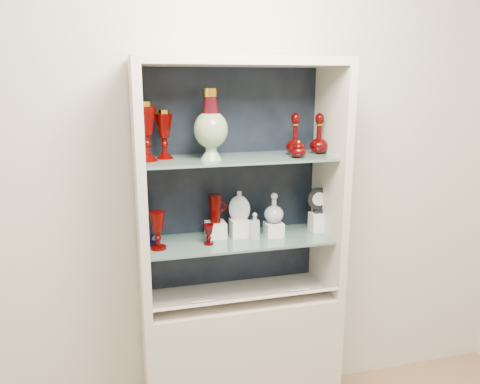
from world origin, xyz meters
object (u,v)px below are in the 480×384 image
object	(u,v)px
pedestal_lamp_right	(164,134)
cameo_medallion	(319,200)
clear_round_decanter	(274,209)
pedestal_lamp_left	(146,132)
lidded_bowl	(298,149)
cobalt_goblet	(150,229)
flat_flask	(239,205)
ruby_decanter_b	(319,132)
ruby_decanter_a	(295,132)
ruby_goblet_small	(209,234)
enamel_urn	(211,124)
ruby_pitcher	(215,209)
ruby_goblet_tall	(158,231)
clear_square_bottle	(255,225)

from	to	relation	value
pedestal_lamp_right	cameo_medallion	world-z (taller)	pedestal_lamp_right
pedestal_lamp_right	clear_round_decanter	xyz separation A→B (m)	(0.54, -0.05, -0.39)
clear_round_decanter	pedestal_lamp_left	bearing A→B (deg)	-179.91
lidded_bowl	cobalt_goblet	bearing A→B (deg)	170.51
cobalt_goblet	flat_flask	xyz separation A→B (m)	(0.45, 0.01, 0.09)
clear_round_decanter	cameo_medallion	size ratio (longest dim) A/B	1.06
pedestal_lamp_left	ruby_decanter_b	size ratio (longest dim) A/B	1.25
ruby_decanter_a	flat_flask	distance (m)	0.46
cobalt_goblet	pedestal_lamp_left	bearing A→B (deg)	-90.00
ruby_goblet_small	flat_flask	bearing A→B (deg)	24.67
ruby_goblet_small	cameo_medallion	size ratio (longest dim) A/B	0.72
enamel_urn	ruby_goblet_small	size ratio (longest dim) A/B	3.22
cobalt_goblet	pedestal_lamp_right	bearing A→B (deg)	17.43
ruby_pitcher	clear_round_decanter	size ratio (longest dim) A/B	0.96
pedestal_lamp_right	lidded_bowl	world-z (taller)	pedestal_lamp_right
cobalt_goblet	ruby_goblet_tall	xyz separation A→B (m)	(0.03, -0.07, 0.01)
enamel_urn	ruby_pitcher	distance (m)	0.44
cobalt_goblet	enamel_urn	bearing A→B (deg)	-11.44
cobalt_goblet	ruby_pitcher	bearing A→B (deg)	5.22
cobalt_goblet	ruby_goblet_tall	size ratio (longest dim) A/B	0.89
clear_round_decanter	pedestal_lamp_right	bearing A→B (deg)	174.57
clear_round_decanter	cameo_medallion	distance (m)	0.26
clear_square_bottle	clear_round_decanter	xyz separation A→B (m)	(0.11, 0.01, 0.08)
ruby_decanter_b	clear_round_decanter	bearing A→B (deg)	-179.74
flat_flask	cameo_medallion	bearing A→B (deg)	21.30
ruby_decanter_b	flat_flask	size ratio (longest dim) A/B	1.41
pedestal_lamp_right	cameo_medallion	size ratio (longest dim) A/B	1.63
ruby_decanter_b	ruby_pitcher	distance (m)	0.65
cameo_medallion	flat_flask	bearing A→B (deg)	-178.44
clear_square_bottle	cameo_medallion	bearing A→B (deg)	4.65
ruby_goblet_tall	clear_square_bottle	world-z (taller)	ruby_goblet_tall
pedestal_lamp_left	ruby_goblet_tall	xyz separation A→B (m)	(0.03, -0.05, -0.46)
pedestal_lamp_right	ruby_decanter_b	bearing A→B (deg)	-3.71
ruby_goblet_tall	flat_flask	xyz separation A→B (m)	(0.42, 0.08, 0.08)
ruby_goblet_small	pedestal_lamp_left	bearing A→B (deg)	170.94
pedestal_lamp_left	ruby_decanter_a	bearing A→B (deg)	-0.44
flat_flask	clear_round_decanter	size ratio (longest dim) A/B	1.03
pedestal_lamp_right	lidded_bowl	size ratio (longest dim) A/B	2.62
enamel_urn	ruby_goblet_tall	xyz separation A→B (m)	(-0.27, -0.01, -0.49)
ruby_goblet_tall	lidded_bowl	bearing A→B (deg)	-3.98
flat_flask	cameo_medallion	world-z (taller)	flat_flask
pedestal_lamp_right	pedestal_lamp_left	bearing A→B (deg)	-149.02
ruby_decanter_b	ruby_goblet_small	size ratio (longest dim) A/B	2.13
ruby_pitcher	ruby_decanter_b	bearing A→B (deg)	-6.26
ruby_pitcher	enamel_urn	bearing A→B (deg)	-111.87
ruby_goblet_tall	pedestal_lamp_right	bearing A→B (deg)	60.14
pedestal_lamp_left	clear_square_bottle	size ratio (longest dim) A/B	2.01
flat_flask	cameo_medallion	size ratio (longest dim) A/B	1.09
pedestal_lamp_right	ruby_decanter_a	bearing A→B (deg)	-5.14
pedestal_lamp_left	ruby_decanter_a	distance (m)	0.73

